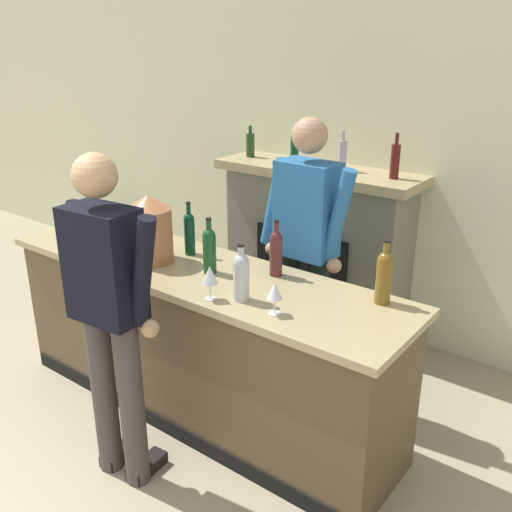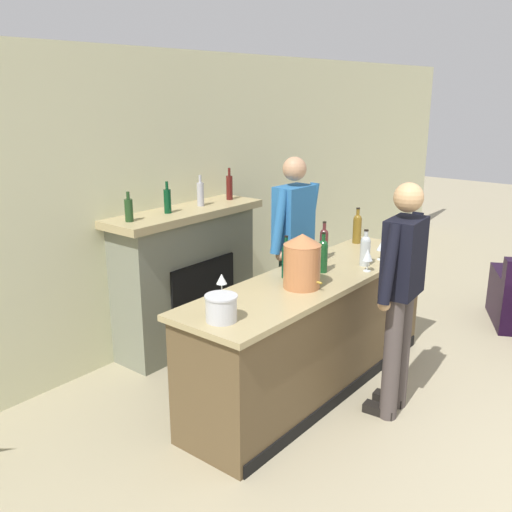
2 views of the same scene
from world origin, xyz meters
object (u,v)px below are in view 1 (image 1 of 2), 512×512
person_customer (109,312)px  wine_glass_mid_counter (275,292)px  wine_bottle_riesling_slim (276,251)px  potted_plant_corner (89,233)px  copper_dispenser (149,228)px  wine_bottle_merlot_tall (241,275)px  ice_bucket_steel (70,220)px  wine_glass_by_dispenser (210,276)px  wine_glass_front_left (135,214)px  person_bartender (305,252)px  wine_bottle_chardonnay_pale (189,232)px  wine_bottle_port_short (384,275)px  wine_bottle_cabernet_heavy (209,249)px  fireplace_stone (315,248)px

person_customer → wine_glass_mid_counter: person_customer is taller
wine_bottle_riesling_slim → potted_plant_corner: bearing=162.6°
copper_dispenser → wine_glass_mid_counter: size_ratio=2.47×
person_customer → wine_bottle_merlot_tall: person_customer is taller
person_customer → ice_bucket_steel: size_ratio=8.39×
person_customer → wine_glass_by_dispenser: 0.53m
potted_plant_corner → wine_bottle_merlot_tall: bearing=-23.2°
potted_plant_corner → wine_glass_front_left: wine_glass_front_left is taller
person_bartender → wine_bottle_riesling_slim: person_bartender is taller
copper_dispenser → wine_glass_front_left: 0.62m
ice_bucket_steel → wine_bottle_chardonnay_pale: bearing=11.2°
copper_dispenser → wine_glass_front_left: copper_dispenser is taller
person_bartender → wine_glass_by_dispenser: 0.80m
wine_glass_front_left → wine_glass_mid_counter: size_ratio=1.01×
wine_bottle_port_short → person_bartender: bearing=156.5°
wine_bottle_cabernet_heavy → person_bartender: bearing=57.9°
fireplace_stone → copper_dispenser: (-0.26, -1.50, 0.51)m
person_customer → wine_bottle_port_short: bearing=42.7°
wine_glass_front_left → wine_glass_by_dispenser: (1.17, -0.53, 0.01)m
wine_glass_front_left → wine_glass_mid_counter: 1.60m
person_bartender → wine_bottle_riesling_slim: size_ratio=5.55×
wine_glass_front_left → potted_plant_corner: bearing=153.6°
wine_glass_mid_counter → wine_bottle_port_short: bearing=50.3°
ice_bucket_steel → wine_glass_by_dispenser: bearing=-8.7°
wine_bottle_cabernet_heavy → wine_glass_by_dispenser: (0.24, -0.27, -0.01)m
fireplace_stone → wine_bottle_cabernet_heavy: (0.15, -1.42, 0.45)m
fireplace_stone → person_customer: size_ratio=0.93×
wine_bottle_merlot_tall → wine_glass_mid_counter: (0.23, -0.03, -0.02)m
wine_bottle_riesling_slim → wine_glass_by_dispenser: 0.48m
wine_glass_front_left → wine_bottle_merlot_tall: bearing=-18.5°
wine_bottle_cabernet_heavy → wine_bottle_merlot_tall: wine_bottle_cabernet_heavy is taller
potted_plant_corner → ice_bucket_steel: 2.06m
person_bartender → copper_dispenser: size_ratio=4.47×
person_customer → wine_bottle_riesling_slim: 0.98m
ice_bucket_steel → wine_bottle_chardonnay_pale: (0.96, 0.19, 0.06)m
wine_glass_mid_counter → ice_bucket_steel: bearing=174.9°
fireplace_stone → wine_bottle_port_short: size_ratio=4.80×
wine_glass_front_left → wine_bottle_port_short: bearing=-0.7°
wine_bottle_cabernet_heavy → wine_bottle_port_short: bearing=13.6°
person_customer → wine_glass_front_left: size_ratio=10.61×
wine_bottle_cabernet_heavy → copper_dispenser: bearing=-169.4°
wine_bottle_port_short → wine_bottle_merlot_tall: bearing=-145.5°
potted_plant_corner → copper_dispenser: copper_dispenser is taller
ice_bucket_steel → wine_bottle_riesling_slim: (1.58, 0.24, 0.06)m
wine_glass_front_left → person_customer: bearing=-47.4°
wine_bottle_riesling_slim → wine_glass_front_left: bearing=177.3°
potted_plant_corner → wine_bottle_merlot_tall: size_ratio=2.45×
fireplace_stone → potted_plant_corner: bearing=-174.4°
person_bartender → wine_glass_front_left: size_ratio=10.95×
copper_dispenser → ice_bucket_steel: 0.86m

